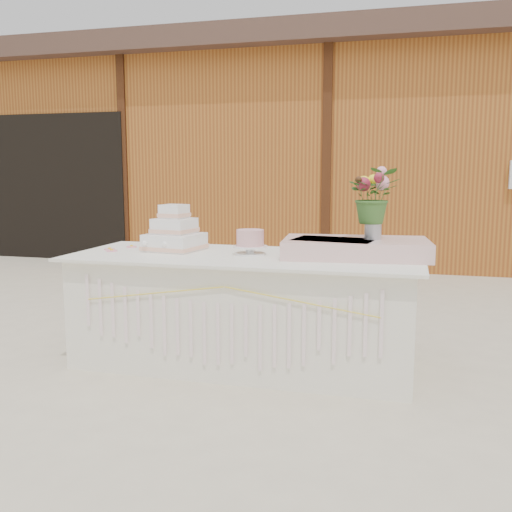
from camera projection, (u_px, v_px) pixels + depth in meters
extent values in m
plane|color=beige|center=(245.00, 363.00, 4.03)|extent=(80.00, 80.00, 0.00)
cube|color=#9E5F21|center=(343.00, 162.00, 9.54)|extent=(12.00, 4.00, 3.00)
cube|color=#452F27|center=(345.00, 60.00, 9.30)|extent=(12.60, 4.60, 0.30)
cube|color=black|center=(53.00, 187.00, 8.74)|extent=(2.40, 0.08, 2.20)
cube|color=white|center=(245.00, 311.00, 3.97)|extent=(2.28, 0.88, 0.75)
cube|color=white|center=(245.00, 256.00, 3.92)|extent=(2.40, 1.00, 0.02)
cube|color=white|center=(175.00, 242.00, 4.14)|extent=(0.41, 0.41, 0.12)
cube|color=#FFBDA1|center=(175.00, 247.00, 4.15)|extent=(0.42, 0.42, 0.03)
cube|color=white|center=(174.00, 226.00, 4.12)|extent=(0.29, 0.29, 0.11)
cube|color=#FFBDA1|center=(174.00, 230.00, 4.13)|extent=(0.31, 0.31, 0.03)
cube|color=white|center=(174.00, 211.00, 4.11)|extent=(0.19, 0.19, 0.10)
cube|color=#FFBDA1|center=(174.00, 215.00, 4.11)|extent=(0.20, 0.20, 0.03)
cylinder|color=white|center=(250.00, 254.00, 3.93)|extent=(0.21, 0.21, 0.01)
cylinder|color=white|center=(250.00, 250.00, 3.92)|extent=(0.06, 0.06, 0.04)
cylinder|color=white|center=(250.00, 247.00, 3.92)|extent=(0.24, 0.24, 0.01)
cylinder|color=#D69A9E|center=(250.00, 238.00, 3.91)|extent=(0.19, 0.19, 0.11)
cube|color=beige|center=(356.00, 248.00, 3.82)|extent=(1.00, 0.64, 0.12)
cylinder|color=#B5B4B9|center=(373.00, 228.00, 3.79)|extent=(0.11, 0.11, 0.15)
imported|color=#386528|center=(374.00, 188.00, 3.75)|extent=(0.36, 0.32, 0.37)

